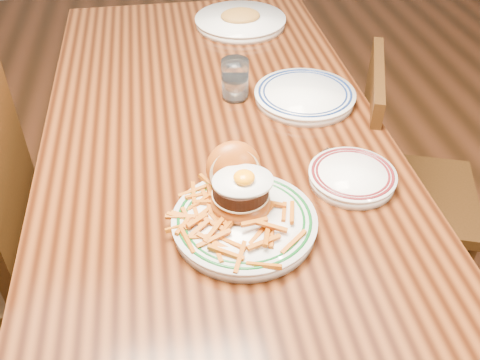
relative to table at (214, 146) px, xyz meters
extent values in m
plane|color=black|center=(0.00, 0.00, -0.66)|extent=(6.00, 6.00, 0.00)
cube|color=black|center=(0.00, 0.00, 0.06)|extent=(0.85, 1.60, 0.05)
cylinder|color=black|center=(-0.36, 0.74, -0.31)|extent=(0.07, 0.07, 0.70)
cylinder|color=black|center=(0.36, 0.74, -0.31)|extent=(0.07, 0.07, 0.70)
cube|color=#371E0B|center=(-0.51, -0.12, 0.08)|extent=(0.06, 0.46, 0.49)
cylinder|color=#371E0B|center=(-0.53, 0.08, -0.44)|extent=(0.04, 0.04, 0.45)
cube|color=#371E0B|center=(0.62, 0.00, -0.27)|extent=(0.49, 0.49, 0.04)
cube|color=#371E0B|center=(0.46, 0.06, -0.04)|extent=(0.16, 0.37, 0.41)
cylinder|color=#371E0B|center=(0.84, 0.10, -0.47)|extent=(0.04, 0.04, 0.38)
cylinder|color=#371E0B|center=(0.53, 0.21, -0.47)|extent=(0.04, 0.04, 0.38)
cylinder|color=#371E0B|center=(0.72, -0.21, -0.47)|extent=(0.04, 0.04, 0.38)
cylinder|color=#371E0B|center=(0.41, -0.10, -0.47)|extent=(0.04, 0.04, 0.38)
cylinder|color=white|center=(0.01, -0.41, 0.10)|extent=(0.28, 0.28, 0.02)
cylinder|color=white|center=(0.01, -0.41, 0.11)|extent=(0.29, 0.29, 0.01)
torus|color=#0D4917|center=(0.01, -0.41, 0.12)|extent=(0.27, 0.27, 0.01)
torus|color=#0D4917|center=(0.01, -0.41, 0.12)|extent=(0.24, 0.24, 0.01)
ellipsoid|color=#A24914|center=(0.01, -0.38, 0.13)|extent=(0.12, 0.12, 0.05)
cylinder|color=#DEBC8A|center=(0.01, -0.38, 0.15)|extent=(0.12, 0.12, 0.00)
cylinder|color=black|center=(0.01, -0.38, 0.17)|extent=(0.11, 0.11, 0.03)
ellipsoid|color=white|center=(0.02, -0.38, 0.18)|extent=(0.12, 0.10, 0.01)
ellipsoid|color=orange|center=(0.02, -0.38, 0.19)|extent=(0.04, 0.04, 0.02)
ellipsoid|color=#A24914|center=(0.01, -0.31, 0.16)|extent=(0.12, 0.10, 0.13)
cylinder|color=#DEBC8A|center=(0.01, -0.32, 0.16)|extent=(0.11, 0.04, 0.10)
cylinder|color=white|center=(0.27, -0.31, 0.10)|extent=(0.19, 0.19, 0.02)
cylinder|color=white|center=(0.27, -0.31, 0.11)|extent=(0.19, 0.19, 0.01)
torus|color=#561317|center=(0.27, -0.31, 0.11)|extent=(0.18, 0.18, 0.01)
torus|color=#561317|center=(0.27, -0.31, 0.11)|extent=(0.16, 0.16, 0.01)
cube|color=silver|center=(0.29, -0.29, 0.11)|extent=(0.08, 0.11, 0.00)
cylinder|color=white|center=(0.26, 0.05, 0.10)|extent=(0.27, 0.27, 0.02)
cylinder|color=white|center=(0.26, 0.05, 0.11)|extent=(0.27, 0.27, 0.01)
torus|color=#0F204F|center=(0.26, 0.05, 0.11)|extent=(0.25, 0.25, 0.01)
torus|color=#0F204F|center=(0.26, 0.05, 0.11)|extent=(0.23, 0.23, 0.01)
cylinder|color=white|center=(0.07, 0.09, 0.14)|extent=(0.07, 0.07, 0.11)
cylinder|color=silver|center=(0.07, 0.09, 0.12)|extent=(0.06, 0.06, 0.05)
cylinder|color=white|center=(0.16, 0.56, 0.10)|extent=(0.30, 0.30, 0.02)
cylinder|color=white|center=(0.16, 0.56, 0.11)|extent=(0.31, 0.31, 0.01)
ellipsoid|color=#AE7931|center=(0.16, 0.56, 0.12)|extent=(0.13, 0.11, 0.04)
camera|label=1|loc=(-0.12, -1.16, 0.84)|focal=40.00mm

